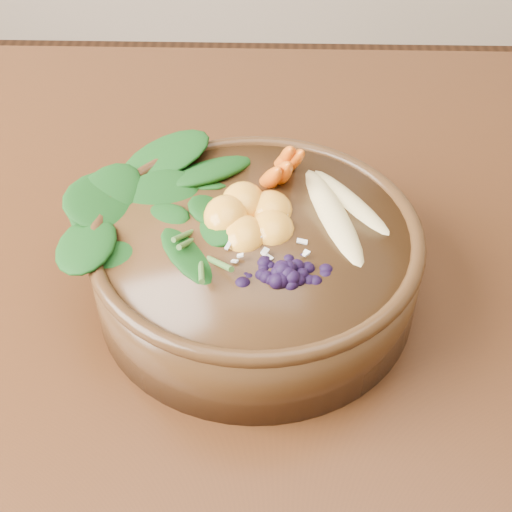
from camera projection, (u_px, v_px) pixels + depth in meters
dining_table at (469, 342)px, 0.72m from camera, size 1.60×0.90×0.75m
stoneware_bowl at (256, 264)px, 0.62m from camera, size 0.36×0.36×0.08m
kale_heap at (185, 183)px, 0.61m from camera, size 0.23×0.22×0.04m
carrot_cluster at (280, 134)px, 0.63m from camera, size 0.08×0.08×0.08m
banana_halves at (343, 196)px, 0.61m from camera, size 0.10×0.16×0.03m
mandarin_cluster at (251, 205)px, 0.59m from camera, size 0.11×0.11×0.03m
blueberry_pile at (286, 258)px, 0.54m from camera, size 0.16×0.14×0.04m
coconut_flakes at (266, 242)px, 0.58m from camera, size 0.11×0.10×0.01m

